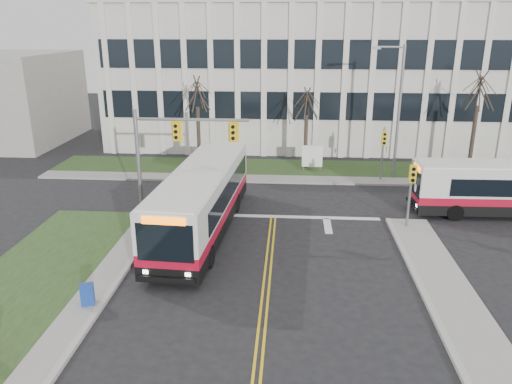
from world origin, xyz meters
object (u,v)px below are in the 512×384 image
object	(u,v)px
streetlight	(397,105)
bus_main	(202,201)
directory_sign	(312,157)
newspaper_box_blue	(88,296)

from	to	relation	value
streetlight	bus_main	world-z (taller)	streetlight
directory_sign	bus_main	size ratio (longest dim) A/B	0.16
streetlight	bus_main	size ratio (longest dim) A/B	0.73
directory_sign	bus_main	distance (m)	13.21
newspaper_box_blue	bus_main	bearing A→B (deg)	48.55
streetlight	bus_main	xyz separation A→B (m)	(-11.66, -10.39, -3.52)
bus_main	newspaper_box_blue	size ratio (longest dim) A/B	13.23
streetlight	newspaper_box_blue	bearing A→B (deg)	-129.34
bus_main	newspaper_box_blue	world-z (taller)	bus_main
directory_sign	newspaper_box_blue	bearing A→B (deg)	-115.62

